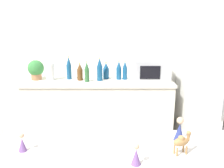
# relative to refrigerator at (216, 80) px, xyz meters

# --- Properties ---
(wall_back) EXTENTS (8.00, 0.06, 2.55)m
(wall_back) POSITION_rel_refrigerator_xyz_m (-1.32, 0.39, 0.36)
(wall_back) COLOR white
(wall_back) RESTS_ON ground_plane
(back_counter) EXTENTS (2.03, 0.63, 0.89)m
(back_counter) POSITION_rel_refrigerator_xyz_m (-1.61, 0.06, -0.46)
(back_counter) COLOR silver
(back_counter) RESTS_ON ground_plane
(refrigerator) EXTENTS (0.93, 0.71, 1.82)m
(refrigerator) POSITION_rel_refrigerator_xyz_m (0.00, 0.00, 0.00)
(refrigerator) COLOR white
(refrigerator) RESTS_ON ground_plane
(potted_plant) EXTENTS (0.22, 0.22, 0.27)m
(potted_plant) POSITION_rel_refrigerator_xyz_m (-2.47, 0.09, 0.13)
(potted_plant) COLOR #9E6B47
(potted_plant) RESTS_ON back_counter
(paper_towel_roll) EXTENTS (0.12, 0.12, 0.23)m
(paper_towel_roll) POSITION_rel_refrigerator_xyz_m (-2.26, 0.05, 0.10)
(paper_towel_roll) COLOR white
(paper_towel_roll) RESTS_ON back_counter
(microwave) EXTENTS (0.48, 0.37, 0.28)m
(microwave) POSITION_rel_refrigerator_xyz_m (-0.88, 0.08, 0.12)
(microwave) COLOR #B2B5BA
(microwave) RESTS_ON back_counter
(back_bottle_0) EXTENTS (0.06, 0.06, 0.26)m
(back_bottle_0) POSITION_rel_refrigerator_xyz_m (-1.24, 0.10, 0.11)
(back_bottle_0) COLOR navy
(back_bottle_0) RESTS_ON back_counter
(back_bottle_1) EXTENTS (0.08, 0.08, 0.23)m
(back_bottle_1) POSITION_rel_refrigerator_xyz_m (-1.50, 0.15, 0.09)
(back_bottle_1) COLOR navy
(back_bottle_1) RESTS_ON back_counter
(back_bottle_2) EXTENTS (0.08, 0.08, 0.24)m
(back_bottle_2) POSITION_rel_refrigerator_xyz_m (-1.86, 0.05, 0.10)
(back_bottle_2) COLOR brown
(back_bottle_2) RESTS_ON back_counter
(back_bottle_3) EXTENTS (0.07, 0.07, 0.26)m
(back_bottle_3) POSITION_rel_refrigerator_xyz_m (-1.33, 0.10, 0.11)
(back_bottle_3) COLOR navy
(back_bottle_3) RESTS_ON back_counter
(back_bottle_4) EXTENTS (0.06, 0.06, 0.27)m
(back_bottle_4) POSITION_rel_refrigerator_xyz_m (-1.75, -0.03, 0.11)
(back_bottle_4) COLOR #2D6033
(back_bottle_4) RESTS_ON back_counter
(back_bottle_5) EXTENTS (0.07, 0.07, 0.32)m
(back_bottle_5) POSITION_rel_refrigerator_xyz_m (-2.02, 0.12, 0.13)
(back_bottle_5) COLOR navy
(back_bottle_5) RESTS_ON back_counter
(back_bottle_6) EXTENTS (0.07, 0.07, 0.31)m
(back_bottle_6) POSITION_rel_refrigerator_xyz_m (-1.59, 0.03, 0.13)
(back_bottle_6) COLOR navy
(back_bottle_6) RESTS_ON back_counter
(camel_figurine) EXTENTS (0.12, 0.08, 0.14)m
(camel_figurine) POSITION_rel_refrigerator_xyz_m (-1.01, -1.95, 0.11)
(camel_figurine) COLOR olive
(camel_figurine) RESTS_ON bar_counter
(wise_man_figurine_blue) EXTENTS (0.07, 0.07, 0.16)m
(wise_man_figurine_blue) POSITION_rel_refrigerator_xyz_m (-0.98, -1.78, 0.10)
(wise_man_figurine_blue) COLOR navy
(wise_man_figurine_blue) RESTS_ON bar_counter
(wise_man_figurine_crimson) EXTENTS (0.05, 0.05, 0.13)m
(wise_man_figurine_crimson) POSITION_rel_refrigerator_xyz_m (-1.29, -2.06, 0.08)
(wise_man_figurine_crimson) COLOR #6B4784
(wise_man_figurine_crimson) RESTS_ON bar_counter
(wise_man_figurine_purple) EXTENTS (0.05, 0.05, 0.12)m
(wise_man_figurine_purple) POSITION_rel_refrigerator_xyz_m (-1.96, -1.91, 0.08)
(wise_man_figurine_purple) COLOR #6B4784
(wise_man_figurine_purple) RESTS_ON bar_counter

